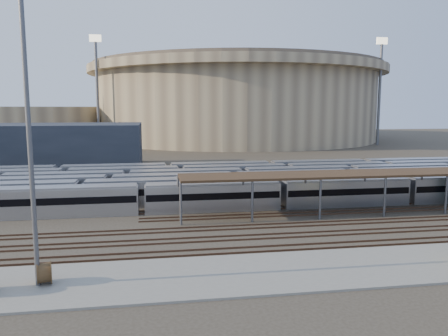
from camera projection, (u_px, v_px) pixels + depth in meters
ground at (250, 225)px, 51.35m from camera, size 420.00×420.00×0.00m
apron at (230, 275)px, 35.88m from camera, size 50.00×9.00×0.20m
subway_trains at (218, 183)px, 69.03m from camera, size 126.62×23.90×3.60m
inspection_shed at (405, 174)px, 58.04m from camera, size 60.30×6.00×5.30m
empty_tracks at (260, 237)px, 46.45m from camera, size 170.00×9.62×0.18m
stadium at (237, 101)px, 189.92m from camera, size 124.00×124.00×32.50m
secondary_arena at (25, 125)px, 168.06m from camera, size 56.00×56.00×14.00m
service_building at (47, 146)px, 98.93m from camera, size 42.00×20.00×10.00m
floodlight_0 at (97, 87)px, 151.35m from camera, size 4.00×1.00×38.40m
floodlight_2 at (380, 88)px, 157.31m from camera, size 4.00×1.00×38.40m
floodlight_3 at (155, 92)px, 203.39m from camera, size 4.00×1.00×38.40m
cable_reel_east at (44, 273)px, 33.64m from camera, size 1.36×1.96×1.79m
yard_light_pole at (29, 140)px, 31.98m from camera, size 0.81×0.36×22.12m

